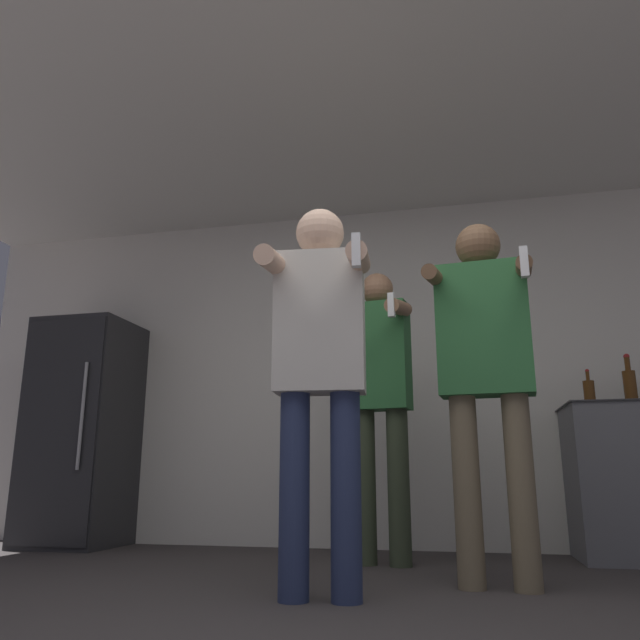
{
  "coord_description": "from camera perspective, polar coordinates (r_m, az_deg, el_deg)",
  "views": [
    {
      "loc": [
        0.46,
        -1.88,
        0.5
      ],
      "look_at": [
        -0.15,
        0.79,
        1.19
      ],
      "focal_mm": 35.0,
      "sensor_mm": 36.0,
      "label": 1
    }
  ],
  "objects": [
    {
      "name": "bottle_green_wine",
      "position": [
        4.47,
        26.48,
        -5.33
      ],
      "size": [
        0.08,
        0.08,
        0.33
      ],
      "color": "#563314",
      "rests_on": "counter"
    },
    {
      "name": "ceiling_slab",
      "position": [
        3.88,
        4.25,
        18.29
      ],
      "size": [
        7.0,
        3.24,
        0.05
      ],
      "color": "silver",
      "rests_on": "wall_back"
    },
    {
      "name": "wall_back",
      "position": [
        4.72,
        7.09,
        -4.56
      ],
      "size": [
        7.0,
        0.06,
        2.55
      ],
      "color": "silver",
      "rests_on": "ground_plane"
    },
    {
      "name": "person_spectator_back",
      "position": [
        3.86,
        5.41,
        -6.13
      ],
      "size": [
        0.49,
        0.52,
        1.76
      ],
      "color": "#38422D",
      "rests_on": "ground_plane"
    },
    {
      "name": "refrigerator",
      "position": [
        5.14,
        -20.91,
        -9.45
      ],
      "size": [
        0.67,
        0.68,
        1.67
      ],
      "color": "#262628",
      "rests_on": "ground_plane"
    },
    {
      "name": "person_woman_foreground",
      "position": [
        2.78,
        -0.02,
        -3.29
      ],
      "size": [
        0.51,
        0.51,
        1.72
      ],
      "color": "navy",
      "rests_on": "ground_plane"
    },
    {
      "name": "bottle_clear_vodka",
      "position": [
        4.41,
        23.4,
        -6.07
      ],
      "size": [
        0.07,
        0.07,
        0.24
      ],
      "color": "#563314",
      "rests_on": "counter"
    },
    {
      "name": "person_man_side",
      "position": [
        3.16,
        14.88,
        -3.57
      ],
      "size": [
        0.53,
        0.49,
        1.76
      ],
      "color": "#75664C",
      "rests_on": "ground_plane"
    }
  ]
}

